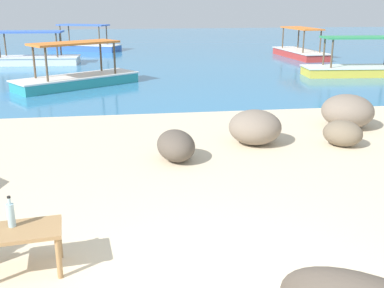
{
  "coord_description": "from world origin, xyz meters",
  "views": [
    {
      "loc": [
        -0.67,
        -3.02,
        2.44
      ],
      "look_at": [
        0.21,
        3.0,
        0.55
      ],
      "focal_mm": 43.37,
      "sensor_mm": 36.0,
      "label": 1
    }
  ],
  "objects": [
    {
      "name": "low_bench_table",
      "position": [
        -1.68,
        0.9,
        0.4
      ],
      "size": [
        0.81,
        0.53,
        0.44
      ],
      "rotation": [
        0.0,
        0.0,
        0.12
      ],
      "color": "#A37A4C",
      "rests_on": "sand_beach"
    },
    {
      "name": "shore_rock_small",
      "position": [
        0.07,
        3.8,
        0.28
      ],
      "size": [
        0.72,
        0.89,
        0.49
      ],
      "primitive_type": "ellipsoid",
      "rotation": [
        0.0,
        0.0,
        1.78
      ],
      "color": "brown",
      "rests_on": "sand_beach"
    },
    {
      "name": "shore_rock_flat",
      "position": [
        2.99,
        4.16,
        0.26
      ],
      "size": [
        0.87,
        0.87,
        0.44
      ],
      "primitive_type": "ellipsoid",
      "rotation": [
        0.0,
        0.0,
        2.36
      ],
      "color": "#756651",
      "rests_on": "sand_beach"
    },
    {
      "name": "bottle",
      "position": [
        -1.74,
        0.97,
        0.6
      ],
      "size": [
        0.07,
        0.07,
        0.3
      ],
      "color": "#A3C6D1",
      "rests_on": "low_bench_table"
    },
    {
      "name": "shore_rock_large",
      "position": [
        3.63,
        5.32,
        0.36
      ],
      "size": [
        1.14,
        1.2,
        0.65
      ],
      "primitive_type": "ellipsoid",
      "rotation": [
        0.0,
        0.0,
        1.43
      ],
      "color": "gray",
      "rests_on": "sand_beach"
    },
    {
      "name": "boat_yellow",
      "position": [
        7.11,
        11.63,
        0.29
      ],
      "size": [
        3.75,
        1.45,
        1.29
      ],
      "rotation": [
        0.0,
        0.0,
        6.2
      ],
      "color": "gold",
      "rests_on": "water_surface"
    },
    {
      "name": "boat_white",
      "position": [
        -4.27,
        16.15,
        0.29
      ],
      "size": [
        3.73,
        1.36,
        1.29
      ],
      "rotation": [
        0.0,
        0.0,
        6.23
      ],
      "color": "white",
      "rests_on": "water_surface"
    },
    {
      "name": "shore_rock_medium",
      "position": [
        1.53,
        4.49,
        0.34
      ],
      "size": [
        0.92,
        0.92,
        0.6
      ],
      "primitive_type": "ellipsoid",
      "rotation": [
        0.0,
        0.0,
        0.01
      ],
      "color": "gray",
      "rests_on": "sand_beach"
    },
    {
      "name": "water_surface",
      "position": [
        0.0,
        22.0,
        0.0
      ],
      "size": [
        60.0,
        36.0,
        0.03
      ],
      "primitive_type": "cube",
      "color": "teal",
      "rests_on": "ground"
    },
    {
      "name": "boat_red",
      "position": [
        7.09,
        16.93,
        0.29
      ],
      "size": [
        1.42,
        3.75,
        1.29
      ],
      "rotation": [
        0.0,
        0.0,
        4.79
      ],
      "color": "#C63833",
      "rests_on": "water_surface"
    },
    {
      "name": "boat_blue",
      "position": [
        -2.62,
        21.3,
        0.29
      ],
      "size": [
        3.81,
        2.64,
        1.29
      ],
      "rotation": [
        0.0,
        0.0,
        2.69
      ],
      "color": "#3866B7",
      "rests_on": "water_surface"
    },
    {
      "name": "boat_teal",
      "position": [
        -2.06,
        10.84,
        0.29
      ],
      "size": [
        3.69,
        3.01,
        1.29
      ],
      "rotation": [
        0.0,
        0.0,
        0.59
      ],
      "color": "teal",
      "rests_on": "water_surface"
    }
  ]
}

